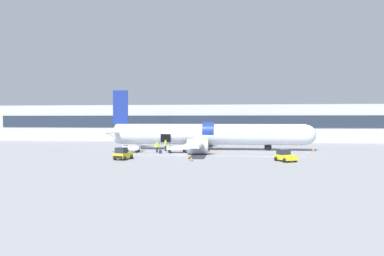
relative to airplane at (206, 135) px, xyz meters
The scene contains 18 objects.
ground_plane 7.61m from the airplane, 105.30° to the right, with size 500.00×500.00×0.00m, color gray.
apron_marking_line 10.07m from the airplane, 78.37° to the right, with size 25.58×0.30×0.01m.
terminal_strip 26.06m from the airplane, 94.17° to the left, with size 101.16×12.04×8.60m.
airplane is the anchor object (origin of this frame).
baggage_tug_lead 18.66m from the airplane, 53.87° to the right, with size 2.71×3.10×1.51m.
baggage_tug_mid 18.34m from the airplane, 122.35° to the right, with size 2.29×2.92×1.61m.
baggage_cart_loading 7.20m from the airplane, 125.81° to the right, with size 4.32×2.64×1.05m.
baggage_cart_queued 12.87m from the airplane, 153.15° to the right, with size 3.54×2.06×1.12m.
ground_crew_loader_a 3.95m from the airplane, 119.99° to the right, with size 0.57×0.50×1.67m.
ground_crew_loader_b 7.35m from the airplane, 153.16° to the right, with size 0.50×0.65×1.86m.
ground_crew_driver 5.43m from the airplane, 96.34° to the right, with size 0.56×0.59×1.79m.
ground_crew_supervisor 9.35m from the airplane, 143.13° to the right, with size 0.60×0.45×1.72m.
ground_crew_helper 4.22m from the airplane, 106.15° to the right, with size 0.55×0.61×1.82m.
ground_crew_marshal 6.07m from the airplane, 88.51° to the right, with size 0.52×0.50×1.59m.
suitcase_on_tarmac_upright 9.99m from the airplane, 131.82° to the right, with size 0.46×0.35×0.60m.
safety_cone_nose 17.98m from the airplane, ahead, with size 0.53×0.53×0.61m.
safety_cone_engine_left 15.97m from the airplane, 92.59° to the right, with size 0.44×0.44×0.56m.
safety_cone_wingtip 7.86m from the airplane, 77.13° to the right, with size 0.51×0.51×0.64m.
Camera 1 is at (6.04, -51.57, 5.27)m, focal length 32.00 mm.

